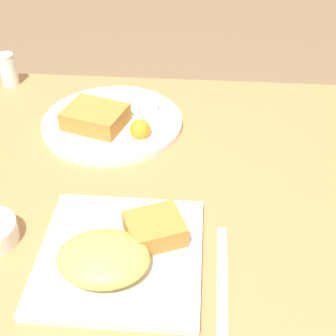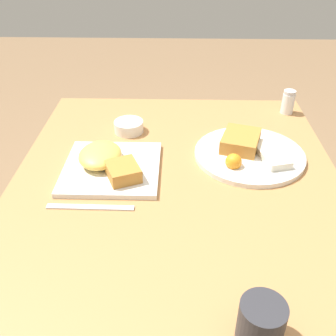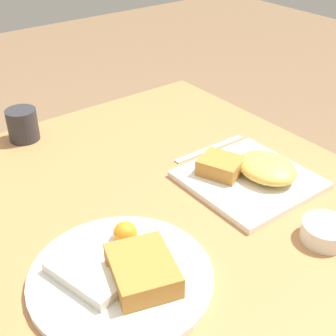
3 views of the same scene
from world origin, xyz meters
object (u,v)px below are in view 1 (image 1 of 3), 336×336
at_px(plate_square_near, 119,253).
at_px(butter_knife, 222,278).
at_px(plate_oval_far, 111,120).
at_px(salt_shaker, 9,71).

height_order(plate_square_near, butter_knife, plate_square_near).
distance_m(plate_oval_far, butter_knife, 0.47).
xyz_separation_m(plate_square_near, plate_oval_far, (-0.08, 0.38, -0.01)).
relative_size(plate_oval_far, butter_knife, 1.49).
distance_m(plate_oval_far, salt_shaker, 0.33).
bearing_deg(salt_shaker, plate_oval_far, -30.97).
bearing_deg(salt_shaker, butter_knife, -47.56).
xyz_separation_m(plate_square_near, salt_shaker, (-0.37, 0.55, 0.01)).
relative_size(plate_square_near, salt_shaker, 3.15).
relative_size(plate_square_near, butter_knife, 1.22).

